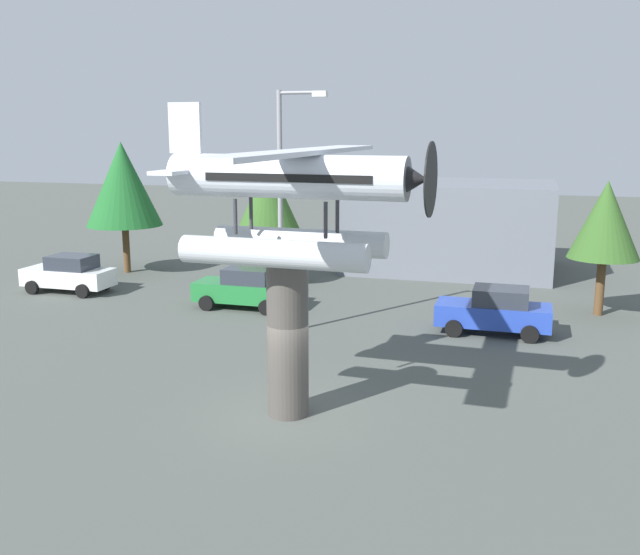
# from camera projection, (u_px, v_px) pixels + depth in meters

# --- Properties ---
(ground_plane) EXTENTS (140.00, 140.00, 0.00)m
(ground_plane) POSITION_uv_depth(u_px,v_px,m) (289.00, 413.00, 19.26)
(ground_plane) COLOR #4C514C
(display_pedestal) EXTENTS (1.10, 1.10, 4.21)m
(display_pedestal) POSITION_uv_depth(u_px,v_px,m) (288.00, 339.00, 18.83)
(display_pedestal) COLOR #4C4742
(display_pedestal) RESTS_ON ground
(floatplane_monument) EXTENTS (6.94, 10.42, 4.00)m
(floatplane_monument) POSITION_uv_depth(u_px,v_px,m) (291.00, 196.00, 18.02)
(floatplane_monument) COLOR silver
(floatplane_monument) RESTS_ON display_pedestal
(car_near_white) EXTENTS (4.20, 2.02, 1.76)m
(car_near_white) POSITION_uv_depth(u_px,v_px,m) (69.00, 274.00, 33.42)
(car_near_white) COLOR white
(car_near_white) RESTS_ON ground
(car_mid_green) EXTENTS (4.20, 2.02, 1.76)m
(car_mid_green) POSITION_uv_depth(u_px,v_px,m) (245.00, 288.00, 30.46)
(car_mid_green) COLOR #237A38
(car_mid_green) RESTS_ON ground
(car_far_blue) EXTENTS (4.20, 2.02, 1.76)m
(car_far_blue) POSITION_uv_depth(u_px,v_px,m) (495.00, 311.00, 26.63)
(car_far_blue) COLOR #2847B7
(car_far_blue) RESTS_ON ground
(streetlight_primary) EXTENTS (1.84, 0.28, 8.87)m
(streetlight_primary) POSITION_uv_depth(u_px,v_px,m) (285.00, 198.00, 25.74)
(streetlight_primary) COLOR gray
(streetlight_primary) RESTS_ON ground
(storefront_building) EXTENTS (10.76, 7.83, 4.71)m
(storefront_building) POSITION_uv_depth(u_px,v_px,m) (450.00, 226.00, 38.93)
(storefront_building) COLOR slate
(storefront_building) RESTS_ON ground
(tree_west) EXTENTS (3.94, 3.94, 6.90)m
(tree_west) POSITION_uv_depth(u_px,v_px,m) (123.00, 184.00, 37.27)
(tree_west) COLOR brown
(tree_west) RESTS_ON ground
(tree_east) EXTENTS (3.86, 3.86, 6.10)m
(tree_east) POSITION_uv_depth(u_px,v_px,m) (268.00, 203.00, 35.00)
(tree_east) COLOR brown
(tree_east) RESTS_ON ground
(tree_center_back) EXTENTS (2.83, 2.83, 5.53)m
(tree_center_back) POSITION_uv_depth(u_px,v_px,m) (605.00, 221.00, 28.66)
(tree_center_back) COLOR brown
(tree_center_back) RESTS_ON ground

